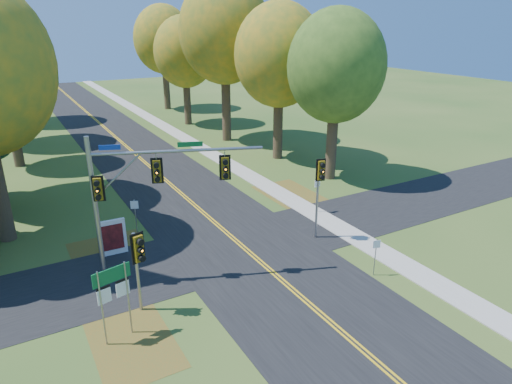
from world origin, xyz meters
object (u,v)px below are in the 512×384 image
traffic_mast (138,190)px  info_kiosk (113,238)px  east_signal_pole (320,179)px  route_sign_cluster (113,289)px

traffic_mast → info_kiosk: (-0.77, 3.22, -3.60)m
traffic_mast → east_signal_pole: traffic_mast is taller
route_sign_cluster → info_kiosk: 7.33m
traffic_mast → route_sign_cluster: traffic_mast is taller
route_sign_cluster → info_kiosk: size_ratio=1.64×
traffic_mast → info_kiosk: 4.89m
east_signal_pole → info_kiosk: bearing=172.4°
traffic_mast → east_signal_pole: (9.75, -0.71, -0.95)m
traffic_mast → route_sign_cluster: 5.02m
traffic_mast → info_kiosk: bearing=124.2°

